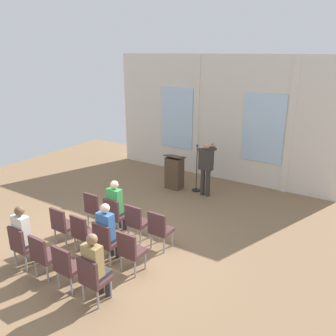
{
  "coord_description": "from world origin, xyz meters",
  "views": [
    {
      "loc": [
        4.91,
        -4.96,
        4.33
      ],
      "look_at": [
        0.14,
        2.45,
        1.32
      ],
      "focal_mm": 36.77,
      "sensor_mm": 36.0,
      "label": 1
    }
  ],
  "objects_px": {
    "lectern": "(174,172)",
    "chair_r2_c0": "(22,244)",
    "mic_stand": "(196,181)",
    "chair_r2_c3": "(93,277)",
    "chair_r0_c3": "(160,228)",
    "chair_r1_c3": "(130,249)",
    "chair_r0_c0": "(95,207)",
    "audience_r0_c1": "(116,204)",
    "speaker": "(206,165)",
    "audience_r2_c0": "(24,233)",
    "chair_r0_c1": "(115,214)",
    "chair_r0_c2": "(136,220)",
    "audience_r1_c2": "(107,229)",
    "chair_r1_c2": "(106,240)",
    "chair_r2_c2": "(67,265)",
    "audience_r2_c3": "(95,264)",
    "chair_r2_c1": "(43,254)",
    "chair_r1_c1": "(83,231)",
    "chair_r1_c0": "(62,224)"
  },
  "relations": [
    {
      "from": "chair_r0_c0",
      "to": "audience_r2_c3",
      "type": "height_order",
      "value": "audience_r2_c3"
    },
    {
      "from": "chair_r0_c2",
      "to": "chair_r1_c2",
      "type": "relative_size",
      "value": 1.0
    },
    {
      "from": "chair_r1_c3",
      "to": "audience_r2_c3",
      "type": "bearing_deg",
      "value": -90.0
    },
    {
      "from": "audience_r0_c1",
      "to": "chair_r2_c0",
      "type": "xyz_separation_m",
      "value": [
        -0.67,
        -2.19,
        -0.23
      ]
    },
    {
      "from": "chair_r0_c3",
      "to": "chair_r1_c0",
      "type": "relative_size",
      "value": 1.0
    },
    {
      "from": "chair_r1_c0",
      "to": "chair_r2_c1",
      "type": "distance_m",
      "value": 1.25
    },
    {
      "from": "chair_r0_c1",
      "to": "chair_r2_c1",
      "type": "relative_size",
      "value": 1.0
    },
    {
      "from": "chair_r2_c0",
      "to": "chair_r2_c2",
      "type": "distance_m",
      "value": 1.34
    },
    {
      "from": "audience_r1_c2",
      "to": "chair_r2_c2",
      "type": "xyz_separation_m",
      "value": [
        0.0,
        -1.13,
        -0.22
      ]
    },
    {
      "from": "mic_stand",
      "to": "chair_r1_c2",
      "type": "distance_m",
      "value": 4.59
    },
    {
      "from": "chair_r1_c0",
      "to": "chair_r1_c2",
      "type": "relative_size",
      "value": 1.0
    },
    {
      "from": "lectern",
      "to": "chair_r2_c0",
      "type": "relative_size",
      "value": 1.23
    },
    {
      "from": "mic_stand",
      "to": "audience_r0_c1",
      "type": "bearing_deg",
      "value": -96.39
    },
    {
      "from": "speaker",
      "to": "chair_r1_c3",
      "type": "xyz_separation_m",
      "value": [
        0.55,
        -4.41,
        -0.48
      ]
    },
    {
      "from": "chair_r1_c1",
      "to": "chair_r2_c0",
      "type": "bearing_deg",
      "value": -122.41
    },
    {
      "from": "chair_r0_c1",
      "to": "audience_r2_c3",
      "type": "xyz_separation_m",
      "value": [
        1.34,
        -2.03,
        0.22
      ]
    },
    {
      "from": "chair_r0_c0",
      "to": "chair_r2_c1",
      "type": "distance_m",
      "value": 2.21
    },
    {
      "from": "speaker",
      "to": "audience_r2_c0",
      "type": "relative_size",
      "value": 1.27
    },
    {
      "from": "chair_r0_c2",
      "to": "chair_r2_c2",
      "type": "relative_size",
      "value": 1.0
    },
    {
      "from": "chair_r1_c1",
      "to": "audience_r2_c3",
      "type": "height_order",
      "value": "audience_r2_c3"
    },
    {
      "from": "chair_r0_c3",
      "to": "chair_r1_c1",
      "type": "bearing_deg",
      "value": -141.77
    },
    {
      "from": "chair_r0_c1",
      "to": "audience_r2_c0",
      "type": "height_order",
      "value": "audience_r2_c0"
    },
    {
      "from": "chair_r0_c2",
      "to": "chair_r1_c2",
      "type": "distance_m",
      "value": 1.06
    },
    {
      "from": "chair_r1_c1",
      "to": "chair_r1_c2",
      "type": "bearing_deg",
      "value": 0.0
    },
    {
      "from": "chair_r1_c0",
      "to": "chair_r1_c2",
      "type": "height_order",
      "value": "same"
    },
    {
      "from": "audience_r2_c0",
      "to": "chair_r2_c3",
      "type": "relative_size",
      "value": 1.46
    },
    {
      "from": "mic_stand",
      "to": "chair_r2_c3",
      "type": "xyz_separation_m",
      "value": [
        0.95,
        -5.63,
        0.2
      ]
    },
    {
      "from": "lectern",
      "to": "audience_r1_c2",
      "type": "xyz_separation_m",
      "value": [
        1.01,
        -4.31,
        0.2
      ]
    },
    {
      "from": "audience_r1_c2",
      "to": "chair_r1_c3",
      "type": "distance_m",
      "value": 0.71
    },
    {
      "from": "chair_r0_c2",
      "to": "chair_r2_c0",
      "type": "height_order",
      "value": "same"
    },
    {
      "from": "chair_r0_c1",
      "to": "chair_r2_c2",
      "type": "relative_size",
      "value": 1.0
    },
    {
      "from": "chair_r1_c0",
      "to": "chair_r2_c3",
      "type": "distance_m",
      "value": 2.27
    },
    {
      "from": "chair_r0_c2",
      "to": "audience_r2_c3",
      "type": "relative_size",
      "value": 0.69
    },
    {
      "from": "audience_r2_c3",
      "to": "chair_r1_c0",
      "type": "bearing_deg",
      "value": 154.09
    },
    {
      "from": "chair_r1_c3",
      "to": "audience_r2_c3",
      "type": "height_order",
      "value": "audience_r2_c3"
    },
    {
      "from": "chair_r0_c1",
      "to": "chair_r0_c2",
      "type": "distance_m",
      "value": 0.67
    },
    {
      "from": "mic_stand",
      "to": "chair_r0_c3",
      "type": "xyz_separation_m",
      "value": [
        0.95,
        -3.52,
        0.2
      ]
    },
    {
      "from": "chair_r0_c2",
      "to": "chair_r0_c3",
      "type": "distance_m",
      "value": 0.67
    },
    {
      "from": "chair_r1_c2",
      "to": "audience_r1_c2",
      "type": "bearing_deg",
      "value": 90.0
    },
    {
      "from": "chair_r0_c1",
      "to": "chair_r0_c3",
      "type": "relative_size",
      "value": 1.0
    },
    {
      "from": "speaker",
      "to": "chair_r2_c2",
      "type": "xyz_separation_m",
      "value": [
        -0.12,
        -5.47,
        -0.48
      ]
    },
    {
      "from": "chair_r1_c3",
      "to": "speaker",
      "type": "bearing_deg",
      "value": 97.04
    },
    {
      "from": "chair_r0_c3",
      "to": "chair_r1_c3",
      "type": "distance_m",
      "value": 1.06
    },
    {
      "from": "audience_r0_c1",
      "to": "chair_r0_c2",
      "type": "height_order",
      "value": "audience_r0_c1"
    },
    {
      "from": "chair_r0_c1",
      "to": "chair_r2_c2",
      "type": "bearing_deg",
      "value": -72.39
    },
    {
      "from": "audience_r0_c1",
      "to": "audience_r2_c3",
      "type": "distance_m",
      "value": 2.5
    },
    {
      "from": "lectern",
      "to": "audience_r2_c0",
      "type": "bearing_deg",
      "value": -93.57
    },
    {
      "from": "chair_r0_c3",
      "to": "chair_r1_c3",
      "type": "height_order",
      "value": "same"
    },
    {
      "from": "chair_r1_c1",
      "to": "chair_r2_c3",
      "type": "xyz_separation_m",
      "value": [
        1.34,
        -1.06,
        0.0
      ]
    },
    {
      "from": "chair_r0_c0",
      "to": "audience_r0_c1",
      "type": "relative_size",
      "value": 0.68
    }
  ]
}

